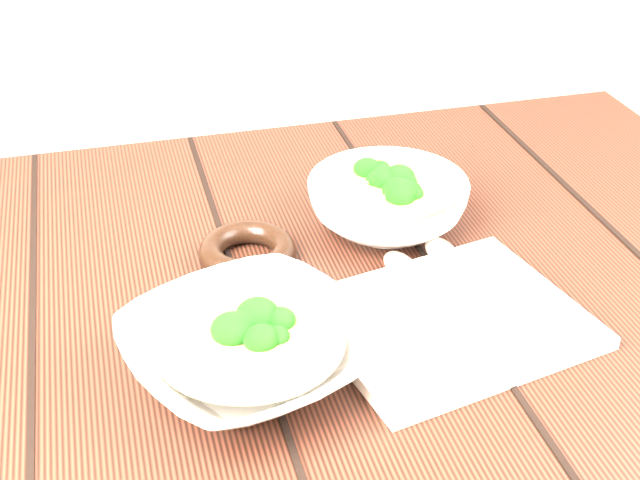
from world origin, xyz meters
The scene contains 7 objects.
table centered at (0.00, 0.00, 0.63)m, with size 1.20×0.80×0.75m.
soup_bowl_front centered at (-0.03, -0.10, 0.78)m, with size 0.27×0.27×0.06m.
soup_bowl_back centered at (0.16, 0.11, 0.78)m, with size 0.21×0.21×0.06m.
trivet centered at (0.00, 0.08, 0.76)m, with size 0.10×0.10×0.02m, color black.
napkin centered at (0.16, -0.08, 0.76)m, with size 0.24×0.19×0.01m, color #BEB19E.
spoon_left centered at (0.14, -0.03, 0.77)m, with size 0.03×0.20×0.01m.
spoon_right centered at (0.19, -0.01, 0.77)m, with size 0.03×0.20×0.01m.
Camera 1 is at (-0.13, -0.69, 1.26)m, focal length 50.00 mm.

